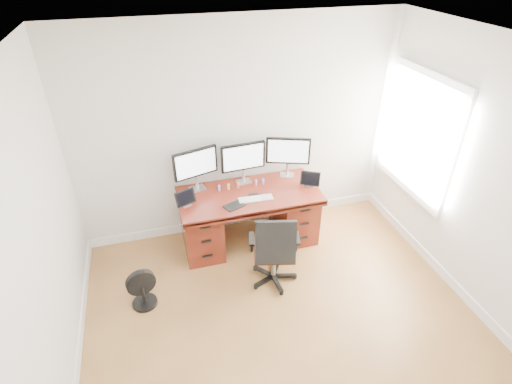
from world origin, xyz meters
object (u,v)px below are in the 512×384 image
object	(u,v)px
office_chair	(274,261)
desk	(249,215)
keyboard	(250,199)
floor_fan	(142,289)
monitor_center	(243,158)

from	to	relation	value
office_chair	desk	bearing A→B (deg)	109.44
keyboard	floor_fan	bearing A→B (deg)	-154.55
desk	keyboard	world-z (taller)	keyboard
floor_fan	office_chair	bearing A→B (deg)	-15.63
desk	office_chair	distance (m)	0.81
desk	monitor_center	xyz separation A→B (m)	(0.00, 0.24, 0.68)
desk	office_chair	world-z (taller)	office_chair
office_chair	monitor_center	size ratio (longest dim) A/B	1.74
floor_fan	monitor_center	size ratio (longest dim) A/B	0.82
floor_fan	keyboard	xyz separation A→B (m)	(1.34, 0.56, 0.54)
keyboard	monitor_center	bearing A→B (deg)	89.63
keyboard	office_chair	bearing A→B (deg)	-78.17
floor_fan	monitor_center	xyz separation A→B (m)	(1.37, 0.97, 0.87)
desk	office_chair	bearing A→B (deg)	-84.85
floor_fan	keyboard	bearing A→B (deg)	9.51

